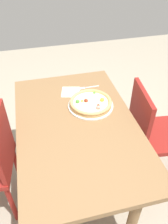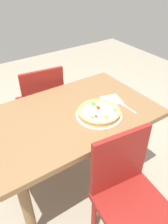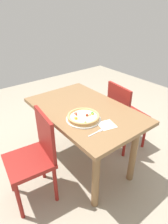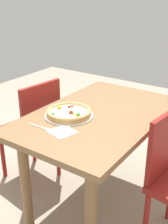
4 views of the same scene
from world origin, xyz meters
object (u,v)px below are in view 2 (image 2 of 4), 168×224
Objects in this scene: napkin at (112,100)px; dining_table at (70,127)px; chair_far at (42,104)px; fork at (127,107)px; plate at (99,115)px; chair_near at (128,195)px; pizza at (99,112)px.

dining_table is at bearing 174.79° from napkin.
fork is at bearing -58.49° from chair_far.
plate is 1.97× the size of fork.
dining_table is 0.62m from chair_far.
chair_near is 5.44× the size of fork.
fork is 1.18× the size of napkin.
chair_near is (0.04, -0.60, -0.14)m from dining_table.
dining_table is at bearing -86.45° from chair_far.
fork is at bearing -23.81° from dining_table.
dining_table is 8.83× the size of napkin.
napkin is (-0.03, 0.14, -0.00)m from fork.
chair_near is at bearing -119.50° from napkin.
napkin is at bearing -112.62° from chair_near.
napkin is at bearing 27.22° from plate.
napkin is (0.36, -0.03, 0.13)m from dining_table.
napkin is (0.32, 0.57, 0.27)m from chair_near.
plate is at bearing 80.74° from fork.
chair_far is 5.44× the size of fork.
fork is at bearing -78.34° from napkin.
chair_far is at bearing 116.93° from napkin.
fork is 0.14m from napkin.
chair_near is 0.55m from plate.
plate is (0.12, 0.47, 0.27)m from chair_near.
dining_table is 0.26m from pizza.
pizza reaches higher than plate.
pizza reaches higher than fork.
chair_far is 0.89m from fork.
chair_far is (-0.00, 1.21, 0.00)m from chair_near.
pizza reaches higher than dining_table.
plate is at bearing -73.70° from chair_far.
dining_table is 1.38× the size of chair_near.
plate is at bearing -152.78° from napkin.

